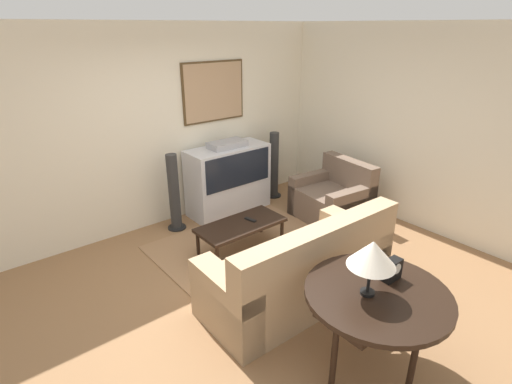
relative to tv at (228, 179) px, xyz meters
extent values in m
plane|color=#8E6642|center=(-0.83, -1.78, -0.52)|extent=(12.00, 12.00, 0.00)
cube|color=beige|center=(-0.83, 0.35, 0.83)|extent=(12.00, 0.06, 2.70)
cube|color=#4C381E|center=(0.00, 0.30, 1.25)|extent=(1.01, 0.03, 0.84)
cube|color=tan|center=(0.00, 0.28, 1.25)|extent=(0.96, 0.01, 0.79)
cube|color=beige|center=(1.80, -1.78, 0.83)|extent=(0.06, 12.00, 2.70)
cube|color=#99704C|center=(-0.48, -0.97, -0.51)|extent=(2.17, 1.60, 0.01)
cube|color=silver|center=(0.00, 0.00, -0.29)|extent=(1.23, 0.52, 0.45)
cube|color=silver|center=(0.00, 0.00, 0.21)|extent=(1.23, 0.52, 0.56)
cube|color=black|center=(0.00, -0.26, 0.21)|extent=(1.11, 0.01, 0.49)
cube|color=#9E9EA3|center=(0.00, 0.00, 0.54)|extent=(0.55, 0.29, 0.09)
cube|color=tan|center=(-0.70, -2.16, -0.29)|extent=(2.02, 0.91, 0.47)
cube|color=tan|center=(-0.70, -2.48, 0.19)|extent=(2.00, 0.27, 0.49)
cube|color=tan|center=(0.18, -2.18, -0.21)|extent=(0.26, 0.86, 0.63)
cube|color=tan|center=(-1.57, -2.14, -0.21)|extent=(0.26, 0.86, 0.63)
cube|color=#7C664D|center=(-0.25, -2.36, 0.12)|extent=(0.36, 0.13, 0.34)
cube|color=#7C664D|center=(-1.15, -2.34, 0.12)|extent=(0.36, 0.13, 0.34)
cube|color=brown|center=(0.99, -1.16, -0.29)|extent=(0.94, 1.06, 0.45)
cube|color=brown|center=(1.32, -1.20, 0.13)|extent=(0.29, 0.98, 0.40)
cube|color=brown|center=(1.04, -0.76, -0.22)|extent=(0.85, 0.25, 0.59)
cube|color=brown|center=(0.95, -1.56, -0.22)|extent=(0.85, 0.25, 0.59)
cube|color=black|center=(-0.58, -1.07, -0.15)|extent=(1.10, 0.51, 0.04)
cylinder|color=black|center=(-1.08, -1.28, -0.35)|extent=(0.04, 0.04, 0.35)
cylinder|color=black|center=(-0.08, -1.28, -0.35)|extent=(0.04, 0.04, 0.35)
cylinder|color=black|center=(-1.08, -0.86, -0.35)|extent=(0.04, 0.04, 0.35)
cylinder|color=black|center=(-0.08, -0.86, -0.35)|extent=(0.04, 0.04, 0.35)
cylinder|color=black|center=(-0.89, -3.22, 0.22)|extent=(1.12, 1.12, 0.04)
cube|color=black|center=(-0.89, -3.22, 0.16)|extent=(0.95, 0.45, 0.08)
cylinder|color=black|center=(-1.29, -3.16, -0.16)|extent=(0.05, 0.05, 0.72)
cylinder|color=black|center=(-0.50, -3.16, -0.16)|extent=(0.05, 0.05, 0.72)
cylinder|color=black|center=(-0.89, -3.59, -0.16)|extent=(0.05, 0.05, 0.72)
cylinder|color=black|center=(-0.98, -3.18, 0.25)|extent=(0.11, 0.11, 0.02)
cylinder|color=black|center=(-0.98, -3.18, 0.46)|extent=(0.02, 0.02, 0.39)
cone|color=silver|center=(-0.98, -3.18, 0.59)|extent=(0.36, 0.36, 0.20)
cube|color=black|center=(-0.67, -3.18, 0.33)|extent=(0.17, 0.09, 0.17)
cylinder|color=white|center=(-0.67, -3.23, 0.36)|extent=(0.09, 0.01, 0.09)
cube|color=black|center=(-0.43, -1.07, -0.12)|extent=(0.08, 0.17, 0.02)
cylinder|color=black|center=(-0.91, 0.00, -0.51)|extent=(0.25, 0.25, 0.02)
cylinder|color=#2D2D2D|center=(-0.91, 0.00, 0.02)|extent=(0.15, 0.15, 1.08)
cylinder|color=black|center=(0.91, 0.00, -0.51)|extent=(0.25, 0.25, 0.02)
cylinder|color=#2D2D2D|center=(0.91, 0.00, 0.02)|extent=(0.15, 0.15, 1.08)
camera|label=1|loc=(-3.21, -4.58, 2.13)|focal=28.00mm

